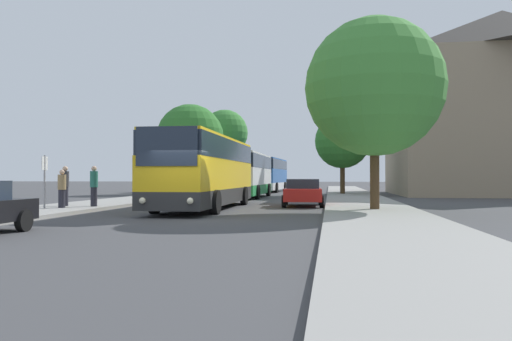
{
  "coord_description": "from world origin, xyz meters",
  "views": [
    {
      "loc": [
        5.22,
        -17.46,
        1.52
      ],
      "look_at": [
        1.31,
        8.87,
        1.88
      ],
      "focal_mm": 35.0,
      "sensor_mm": 36.0,
      "label": 1
    }
  ],
  "objects_px": {
    "tree_right_near": "(342,141)",
    "tree_left_far": "(190,138)",
    "parked_car_right_near": "(303,192)",
    "tree_left_near": "(225,133)",
    "pedestrian_walking_back": "(62,189)",
    "pedestrian_waiting_near": "(65,186)",
    "tree_right_mid": "(374,87)",
    "bus_front": "(205,171)",
    "bus_stop_sign": "(45,175)",
    "bus_middle": "(246,174)",
    "pedestrian_waiting_far": "(94,186)",
    "bus_rear": "(269,174)"
  },
  "relations": [
    {
      "from": "bus_middle",
      "to": "parked_car_right_near",
      "type": "relative_size",
      "value": 2.55
    },
    {
      "from": "bus_stop_sign",
      "to": "tree_right_near",
      "type": "distance_m",
      "value": 26.12
    },
    {
      "from": "parked_car_right_near",
      "to": "bus_stop_sign",
      "type": "bearing_deg",
      "value": 25.23
    },
    {
      "from": "bus_rear",
      "to": "pedestrian_waiting_near",
      "type": "xyz_separation_m",
      "value": [
        -6.2,
        -29.02,
        -0.7
      ]
    },
    {
      "from": "pedestrian_waiting_near",
      "to": "tree_right_mid",
      "type": "relative_size",
      "value": 0.23
    },
    {
      "from": "tree_left_far",
      "to": "parked_car_right_near",
      "type": "bearing_deg",
      "value": -57.81
    },
    {
      "from": "pedestrian_waiting_near",
      "to": "pedestrian_waiting_far",
      "type": "xyz_separation_m",
      "value": [
        1.51,
        -0.11,
        -0.0
      ]
    },
    {
      "from": "bus_stop_sign",
      "to": "tree_right_mid",
      "type": "xyz_separation_m",
      "value": [
        14.33,
        1.7,
        3.81
      ]
    },
    {
      "from": "parked_car_right_near",
      "to": "tree_left_near",
      "type": "relative_size",
      "value": 0.46
    },
    {
      "from": "pedestrian_waiting_near",
      "to": "bus_middle",
      "type": "bearing_deg",
      "value": -52.95
    },
    {
      "from": "tree_left_far",
      "to": "tree_right_mid",
      "type": "distance_m",
      "value": 26.16
    },
    {
      "from": "bus_rear",
      "to": "pedestrian_walking_back",
      "type": "distance_m",
      "value": 30.9
    },
    {
      "from": "pedestrian_waiting_near",
      "to": "pedestrian_walking_back",
      "type": "xyz_separation_m",
      "value": [
        0.62,
        -1.36,
        -0.11
      ]
    },
    {
      "from": "bus_rear",
      "to": "bus_stop_sign",
      "type": "distance_m",
      "value": 31.46
    },
    {
      "from": "bus_front",
      "to": "bus_stop_sign",
      "type": "height_order",
      "value": "bus_front"
    },
    {
      "from": "tree_right_near",
      "to": "tree_left_far",
      "type": "bearing_deg",
      "value": 174.49
    },
    {
      "from": "bus_middle",
      "to": "tree_right_near",
      "type": "bearing_deg",
      "value": 38.8
    },
    {
      "from": "tree_left_near",
      "to": "bus_front",
      "type": "bearing_deg",
      "value": -79.71
    },
    {
      "from": "pedestrian_waiting_near",
      "to": "tree_left_near",
      "type": "xyz_separation_m",
      "value": [
        1.14,
        31.07,
        5.22
      ]
    },
    {
      "from": "bus_stop_sign",
      "to": "pedestrian_walking_back",
      "type": "xyz_separation_m",
      "value": [
        0.55,
        0.47,
        -0.59
      ]
    },
    {
      "from": "parked_car_right_near",
      "to": "tree_right_mid",
      "type": "relative_size",
      "value": 0.49
    },
    {
      "from": "bus_front",
      "to": "tree_left_near",
      "type": "relative_size",
      "value": 1.35
    },
    {
      "from": "parked_car_right_near",
      "to": "pedestrian_walking_back",
      "type": "height_order",
      "value": "pedestrian_walking_back"
    },
    {
      "from": "bus_front",
      "to": "bus_middle",
      "type": "xyz_separation_m",
      "value": [
        -0.27,
        13.43,
        -0.08
      ]
    },
    {
      "from": "bus_stop_sign",
      "to": "pedestrian_waiting_near",
      "type": "bearing_deg",
      "value": 91.95
    },
    {
      "from": "bus_stop_sign",
      "to": "pedestrian_waiting_near",
      "type": "xyz_separation_m",
      "value": [
        -0.06,
        1.83,
        -0.49
      ]
    },
    {
      "from": "bus_middle",
      "to": "tree_right_mid",
      "type": "bearing_deg",
      "value": -60.96
    },
    {
      "from": "tree_left_near",
      "to": "bus_stop_sign",
      "type": "bearing_deg",
      "value": -91.87
    },
    {
      "from": "bus_middle",
      "to": "tree_right_mid",
      "type": "xyz_separation_m",
      "value": [
        8.09,
        -14.73,
        3.67
      ]
    },
    {
      "from": "pedestrian_waiting_far",
      "to": "tree_right_near",
      "type": "xyz_separation_m",
      "value": [
        12.01,
        20.46,
        3.43
      ]
    },
    {
      "from": "pedestrian_waiting_near",
      "to": "tree_left_far",
      "type": "bearing_deg",
      "value": -29.43
    },
    {
      "from": "tree_left_far",
      "to": "tree_right_near",
      "type": "height_order",
      "value": "tree_left_far"
    },
    {
      "from": "tree_left_far",
      "to": "bus_rear",
      "type": "bearing_deg",
      "value": 49.56
    },
    {
      "from": "pedestrian_walking_back",
      "to": "tree_right_near",
      "type": "xyz_separation_m",
      "value": [
        12.91,
        21.72,
        3.54
      ]
    },
    {
      "from": "bus_rear",
      "to": "parked_car_right_near",
      "type": "height_order",
      "value": "bus_rear"
    },
    {
      "from": "bus_stop_sign",
      "to": "pedestrian_waiting_near",
      "type": "relative_size",
      "value": 1.23
    },
    {
      "from": "bus_rear",
      "to": "bus_middle",
      "type": "bearing_deg",
      "value": -87.52
    },
    {
      "from": "pedestrian_waiting_near",
      "to": "tree_left_far",
      "type": "height_order",
      "value": "tree_left_far"
    },
    {
      "from": "pedestrian_waiting_near",
      "to": "bus_rear",
      "type": "bearing_deg",
      "value": -41.67
    },
    {
      "from": "bus_middle",
      "to": "parked_car_right_near",
      "type": "xyz_separation_m",
      "value": [
        4.79,
        -10.64,
        -0.99
      ]
    },
    {
      "from": "bus_stop_sign",
      "to": "pedestrian_waiting_far",
      "type": "relative_size",
      "value": 1.23
    },
    {
      "from": "bus_middle",
      "to": "bus_stop_sign",
      "type": "distance_m",
      "value": 17.57
    },
    {
      "from": "tree_right_near",
      "to": "tree_right_mid",
      "type": "bearing_deg",
      "value": -87.59
    },
    {
      "from": "bus_rear",
      "to": "tree_right_near",
      "type": "relative_size",
      "value": 1.62
    },
    {
      "from": "tree_left_far",
      "to": "tree_right_near",
      "type": "bearing_deg",
      "value": -5.51
    },
    {
      "from": "bus_middle",
      "to": "pedestrian_walking_back",
      "type": "xyz_separation_m",
      "value": [
        -5.68,
        -15.96,
        -0.73
      ]
    },
    {
      "from": "pedestrian_waiting_far",
      "to": "pedestrian_walking_back",
      "type": "bearing_deg",
      "value": 69.18
    },
    {
      "from": "pedestrian_walking_back",
      "to": "bus_stop_sign",
      "type": "bearing_deg",
      "value": -66.59
    },
    {
      "from": "tree_right_near",
      "to": "tree_left_near",
      "type": "bearing_deg",
      "value": 139.15
    },
    {
      "from": "bus_front",
      "to": "bus_rear",
      "type": "distance_m",
      "value": 27.86
    }
  ]
}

